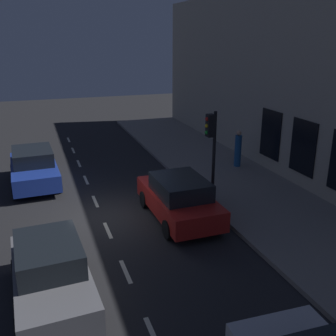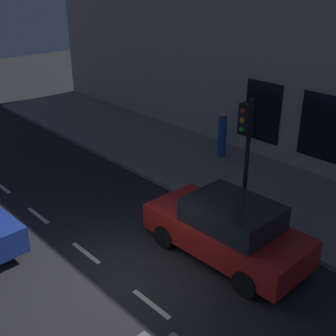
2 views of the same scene
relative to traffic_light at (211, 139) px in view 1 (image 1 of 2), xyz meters
name	(u,v)px [view 1 (image 1 of 2)]	position (x,y,z in m)	size (l,w,h in m)	color
ground_plane	(102,218)	(-4.21, 0.08, -2.64)	(60.00, 60.00, 0.00)	#232326
sidewalk	(253,194)	(2.04, 0.08, -2.56)	(4.50, 32.00, 0.15)	gray
building_facade	(316,89)	(4.59, 0.08, 1.61)	(0.65, 32.00, 8.50)	#B2A893
lane_centre_line	(108,230)	(-4.21, -0.92, -2.63)	(0.12, 27.20, 0.01)	beige
traffic_light	(211,139)	(0.00, 0.00, 0.00)	(0.47, 0.32, 3.50)	black
parked_car_1	(51,273)	(-6.20, -4.17, -1.85)	(1.96, 4.06, 1.58)	slate
parked_car_2	(34,167)	(-6.40, 4.49, -1.84)	(2.09, 4.33, 1.58)	#1E389E
parked_car_3	(179,198)	(-1.60, -0.84, -1.84)	(2.01, 4.26, 1.58)	red
pedestrian_0	(238,149)	(3.11, 3.41, -1.63)	(0.44, 0.44, 1.80)	#1E5189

